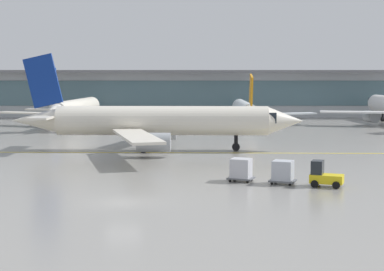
{
  "coord_description": "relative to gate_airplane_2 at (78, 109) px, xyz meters",
  "views": [
    {
      "loc": [
        4.87,
        -43.26,
        9.18
      ],
      "look_at": [
        4.62,
        17.38,
        3.0
      ],
      "focal_mm": 58.26,
      "sensor_mm": 36.0,
      "label": 1
    }
  ],
  "objects": [
    {
      "name": "ground_plane",
      "position": [
        15.15,
        -63.36,
        -2.96
      ],
      "size": [
        400.0,
        400.0,
        0.0
      ],
      "primitive_type": "plane",
      "color": "gray"
    },
    {
      "name": "taxiway_centreline_stripe",
      "position": [
        16.54,
        -35.98,
        -2.95
      ],
      "size": [
        109.97,
        3.13,
        0.01
      ],
      "primitive_type": "cube",
      "rotation": [
        0.0,
        0.0,
        -0.03
      ],
      "color": "yellow",
      "rests_on": "ground_plane"
    },
    {
      "name": "terminal_concourse",
      "position": [
        15.15,
        23.12,
        1.96
      ],
      "size": [
        228.79,
        11.0,
        9.6
      ],
      "color": "#B2B7BC",
      "rests_on": "ground_plane"
    },
    {
      "name": "gate_airplane_2",
      "position": [
        0.0,
        0.0,
        0.0
      ],
      "size": [
        27.59,
        29.8,
        9.87
      ],
      "rotation": [
        0.0,
        0.0,
        1.48
      ],
      "color": "silver",
      "rests_on": "ground_plane"
    },
    {
      "name": "gate_airplane_3",
      "position": [
        29.17,
        1.79,
        -0.28
      ],
      "size": [
        25.12,
        26.94,
        8.94
      ],
      "rotation": [
        0.0,
        0.0,
        1.58
      ],
      "color": "white",
      "rests_on": "ground_plane"
    },
    {
      "name": "taxiing_regional_jet",
      "position": [
        16.1,
        -33.97,
        0.46
      ],
      "size": [
        34.32,
        31.97,
        11.39
      ],
      "rotation": [
        0.0,
        0.0,
        -0.03
      ],
      "color": "silver",
      "rests_on": "ground_plane"
    },
    {
      "name": "baggage_tug",
      "position": [
        30.63,
        -57.18,
        -2.07
      ],
      "size": [
        2.93,
        2.32,
        2.1
      ],
      "rotation": [
        0.0,
        0.0,
        -0.36
      ],
      "color": "yellow",
      "rests_on": "ground_plane"
    },
    {
      "name": "cargo_dolly_lead",
      "position": [
        27.5,
        -56.01,
        -1.9
      ],
      "size": [
        2.53,
        2.24,
        1.94
      ],
      "rotation": [
        0.0,
        0.0,
        -0.36
      ],
      "color": "#595B60",
      "rests_on": "ground_plane"
    },
    {
      "name": "cargo_dolly_trailing",
      "position": [
        24.15,
        -54.75,
        -1.9
      ],
      "size": [
        2.53,
        2.24,
        1.94
      ],
      "rotation": [
        0.0,
        0.0,
        -0.36
      ],
      "color": "#595B60",
      "rests_on": "ground_plane"
    }
  ]
}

